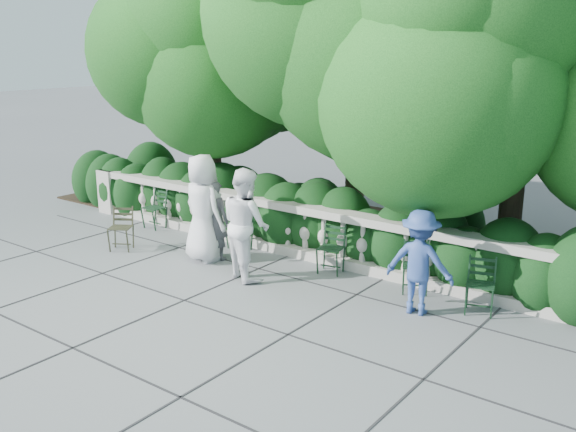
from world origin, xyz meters
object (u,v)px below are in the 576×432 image
Objects in this scene: person_older_blue at (420,262)px; chair_a at (233,251)px; chair_weathered at (119,252)px; person_casual_man at (246,224)px; chair_c at (327,275)px; person_woman_grey at (216,220)px; person_businessman at (203,208)px; chair_f at (414,296)px; chair_e at (477,317)px; chair_b at (150,230)px.

chair_a is at bearing -16.11° from person_older_blue.
person_older_blue reaches higher than chair_weathered.
chair_a is at bearing -15.29° from person_casual_man.
chair_c is 2.29m from person_woman_grey.
chair_weathered is 1.98m from person_businessman.
person_casual_man reaches higher than chair_f.
chair_a is 4.89m from chair_e.
person_older_blue is (-0.78, -0.36, 0.78)m from chair_e.
person_businessman is (-3.85, -0.73, 0.97)m from chair_f.
chair_c is 1.00× the size of chair_weathered.
chair_f is at bearing -69.12° from person_older_blue.
person_older_blue is at bearing -87.80° from chair_f.
person_casual_man reaches higher than person_older_blue.
chair_f is at bearing 1.17° from chair_b.
chair_c is at bearing 159.98° from chair_e.
person_casual_man is (1.13, -0.93, 0.94)m from chair_a.
chair_b is 0.54× the size of person_older_blue.
chair_a and chair_c have the same top height.
chair_a is at bearing 153.01° from chair_f.
chair_f is 0.57× the size of person_woman_grey.
chair_weathered is 0.45× the size of person_casual_man.
person_casual_man reaches higher than person_woman_grey.
chair_weathered is 5.87m from person_older_blue.
chair_c is 4.07m from chair_weathered.
person_businessman is 0.33m from person_woman_grey.
person_woman_grey is (-3.71, -0.55, 0.74)m from chair_f.
chair_c is 1.00× the size of chair_e.
chair_c is 2.70m from chair_e.
chair_e is at bearing 11.73° from chair_a.
person_casual_man is at bearing 174.11° from chair_e.
person_casual_man is (1.06, -0.39, 0.20)m from person_woman_grey.
person_older_blue reaches higher than chair_e.
chair_f is 0.54× the size of person_older_blue.
chair_e is 1.11m from chair_f.
chair_c is 0.45× the size of person_casual_man.
person_casual_man is (-3.75, -0.74, 0.94)m from chair_e.
person_older_blue is at bearing -166.94° from person_businessman.
person_casual_man is 3.00m from person_older_blue.
chair_e and chair_weathered have the same top height.
person_older_blue reaches higher than person_woman_grey.
chair_b and chair_weathered have the same top height.
chair_f is 4.04m from person_businessman.
person_woman_grey is at bearing 167.08° from chair_e.
chair_a and chair_f have the same top height.
person_older_blue is (0.31, -0.56, 0.78)m from chair_f.
chair_f is at bearing -158.54° from person_businessman.
chair_weathered is 0.54× the size of person_older_blue.
person_businessman is 1.32× the size of person_woman_grey.
person_casual_man is (-2.65, -0.94, 0.94)m from chair_f.
person_woman_grey is at bearing -6.13° from chair_weathered.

